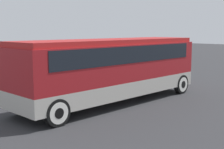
# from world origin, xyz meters

# --- Properties ---
(ground_plane) EXTENTS (120.00, 120.00, 0.00)m
(ground_plane) POSITION_xyz_m (0.00, 0.00, 0.00)
(ground_plane) COLOR #2D2D30
(tour_bus) EXTENTS (9.87, 2.62, 2.97)m
(tour_bus) POSITION_xyz_m (0.10, -0.00, 1.78)
(tour_bus) COLOR #B7B2A8
(tour_bus) RESTS_ON ground_plane
(parked_car_mid) EXTENTS (4.39, 1.84, 1.46)m
(parked_car_mid) POSITION_xyz_m (4.92, 5.89, 0.72)
(parked_car_mid) COLOR maroon
(parked_car_mid) RESTS_ON ground_plane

